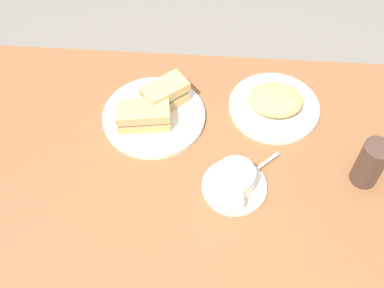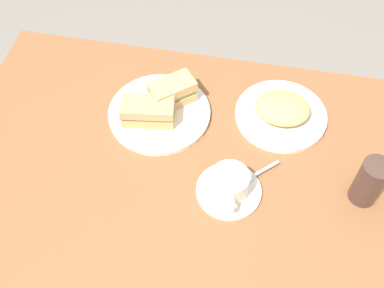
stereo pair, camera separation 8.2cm
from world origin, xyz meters
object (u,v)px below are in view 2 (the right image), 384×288
(sandwich_front, at_px, (148,111))
(spoon, at_px, (256,174))
(dining_table, at_px, (194,199))
(coffee_saucer, at_px, (229,191))
(drinking_glass, at_px, (370,182))
(side_plate, at_px, (281,115))
(sandwich_plate, at_px, (159,113))
(sandwich_back, at_px, (172,92))
(coffee_cup, at_px, (230,183))

(sandwich_front, bearing_deg, spoon, 158.71)
(dining_table, bearing_deg, sandwich_front, -41.97)
(coffee_saucer, bearing_deg, sandwich_front, -35.75)
(coffee_saucer, height_order, drinking_glass, drinking_glass)
(dining_table, bearing_deg, side_plate, -131.55)
(spoon, bearing_deg, dining_table, 6.60)
(coffee_saucer, xyz_separation_m, spoon, (-0.06, -0.05, 0.01))
(spoon, height_order, side_plate, spoon)
(dining_table, xyz_separation_m, spoon, (-0.15, -0.02, 0.14))
(spoon, relative_size, side_plate, 0.34)
(coffee_saucer, bearing_deg, spoon, -136.83)
(sandwich_plate, height_order, coffee_saucer, sandwich_plate)
(sandwich_front, relative_size, drinking_glass, 1.11)
(sandwich_front, height_order, side_plate, sandwich_front)
(sandwich_back, height_order, drinking_glass, drinking_glass)
(coffee_cup, relative_size, drinking_glass, 0.91)
(coffee_saucer, distance_m, spoon, 0.08)
(coffee_cup, bearing_deg, sandwich_plate, -42.98)
(dining_table, height_order, sandwich_plate, sandwich_plate)
(coffee_saucer, height_order, side_plate, side_plate)
(drinking_glass, bearing_deg, coffee_cup, 9.33)
(sandwich_plate, bearing_deg, dining_table, 127.95)
(sandwich_back, bearing_deg, sandwich_plate, 58.02)
(sandwich_front, relative_size, side_plate, 0.59)
(sandwich_front, bearing_deg, sandwich_back, -123.57)
(dining_table, height_order, sandwich_back, sandwich_back)
(dining_table, bearing_deg, sandwich_plate, -52.05)
(coffee_saucer, xyz_separation_m, coffee_cup, (-0.00, 0.00, 0.04))
(sandwich_front, bearing_deg, drinking_glass, 167.48)
(sandwich_back, xyz_separation_m, coffee_saucer, (-0.18, 0.24, -0.04))
(coffee_cup, xyz_separation_m, spoon, (-0.06, -0.06, -0.03))
(spoon, height_order, drinking_glass, drinking_glass)
(sandwich_plate, height_order, sandwich_back, sandwich_back)
(coffee_saucer, bearing_deg, drinking_glass, -170.96)
(sandwich_front, xyz_separation_m, sandwich_back, (-0.05, -0.07, 0.00))
(sandwich_back, relative_size, drinking_glass, 1.02)
(sandwich_back, distance_m, coffee_cup, 0.30)
(side_plate, bearing_deg, coffee_saucer, 68.19)
(dining_table, bearing_deg, spoon, -173.40)
(dining_table, relative_size, side_plate, 5.14)
(sandwich_plate, relative_size, sandwich_back, 2.05)
(coffee_cup, bearing_deg, dining_table, -23.79)
(side_plate, distance_m, drinking_glass, 0.29)
(coffee_cup, distance_m, side_plate, 0.27)
(sandwich_plate, bearing_deg, sandwich_front, 54.15)
(coffee_saucer, bearing_deg, sandwich_back, -52.25)
(side_plate, bearing_deg, coffee_cup, 68.39)
(sandwich_plate, distance_m, sandwich_front, 0.05)
(sandwich_plate, relative_size, side_plate, 1.12)
(sandwich_plate, distance_m, spoon, 0.30)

